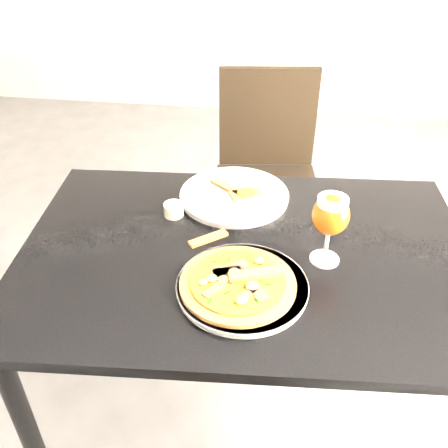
# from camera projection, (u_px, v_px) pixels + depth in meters

# --- Properties ---
(dining_table) EXTENTS (1.25, 0.88, 0.75)m
(dining_table) POSITION_uv_depth(u_px,v_px,m) (245.00, 276.00, 1.38)
(dining_table) COLOR black
(dining_table) RESTS_ON ground
(chair_far) EXTENTS (0.48, 0.48, 0.93)m
(chair_far) POSITION_uv_depth(u_px,v_px,m) (267.00, 175.00, 2.12)
(chair_far) COLOR black
(chair_far) RESTS_ON ground
(plate_main) EXTENTS (0.33, 0.33, 0.02)m
(plate_main) POSITION_uv_depth(u_px,v_px,m) (242.00, 287.00, 1.20)
(plate_main) COLOR white
(plate_main) RESTS_ON dining_table
(pizza) EXTENTS (0.28, 0.28, 0.03)m
(pizza) POSITION_uv_depth(u_px,v_px,m) (238.00, 282.00, 1.18)
(pizza) COLOR brown
(pizza) RESTS_ON plate_main
(plate_second) EXTENTS (0.41, 0.41, 0.02)m
(plate_second) POSITION_uv_depth(u_px,v_px,m) (234.00, 196.00, 1.53)
(plate_second) COLOR white
(plate_second) RESTS_ON dining_table
(crust_scraps) EXTENTS (0.17, 0.13, 0.01)m
(crust_scraps) POSITION_uv_depth(u_px,v_px,m) (239.00, 191.00, 1.52)
(crust_scraps) COLOR brown
(crust_scraps) RESTS_ON plate_second
(loose_crust) EXTENTS (0.10, 0.09, 0.01)m
(loose_crust) POSITION_uv_depth(u_px,v_px,m) (208.00, 238.00, 1.36)
(loose_crust) COLOR brown
(loose_crust) RESTS_ON dining_table
(sauce_cup) EXTENTS (0.06, 0.06, 0.04)m
(sauce_cup) POSITION_uv_depth(u_px,v_px,m) (174.00, 209.00, 1.45)
(sauce_cup) COLOR silver
(sauce_cup) RESTS_ON dining_table
(beer_glass) EXTENTS (0.09, 0.09, 0.19)m
(beer_glass) POSITION_uv_depth(u_px,v_px,m) (331.00, 216.00, 1.21)
(beer_glass) COLOR #B7BCC0
(beer_glass) RESTS_ON dining_table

